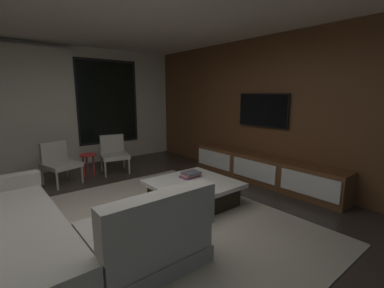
% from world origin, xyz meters
% --- Properties ---
extents(floor, '(9.20, 9.20, 0.00)m').
position_xyz_m(floor, '(0.00, 0.00, 0.00)').
color(floor, '#332B26').
extents(back_wall_with_window, '(6.60, 0.30, 2.70)m').
position_xyz_m(back_wall_with_window, '(-0.06, 3.62, 1.34)').
color(back_wall_with_window, beige).
rests_on(back_wall_with_window, floor).
extents(media_wall, '(0.12, 7.80, 2.70)m').
position_xyz_m(media_wall, '(3.06, 0.00, 1.35)').
color(media_wall, brown).
rests_on(media_wall, floor).
extents(area_rug, '(3.20, 3.80, 0.01)m').
position_xyz_m(area_rug, '(0.35, -0.10, 0.01)').
color(area_rug, '#ADA391').
rests_on(area_rug, floor).
extents(sectional_couch, '(1.98, 2.50, 0.82)m').
position_xyz_m(sectional_couch, '(-0.88, -0.07, 0.29)').
color(sectional_couch, gray).
rests_on(sectional_couch, floor).
extents(coffee_table, '(1.16, 1.16, 0.36)m').
position_xyz_m(coffee_table, '(1.14, 0.12, 0.19)').
color(coffee_table, black).
rests_on(coffee_table, floor).
extents(book_stack_on_coffee_table, '(0.30, 0.21, 0.09)m').
position_xyz_m(book_stack_on_coffee_table, '(1.25, 0.32, 0.40)').
color(book_stack_on_coffee_table, '#794471').
rests_on(book_stack_on_coffee_table, coffee_table).
extents(accent_chair_near_window, '(0.65, 0.66, 0.78)m').
position_xyz_m(accent_chair_near_window, '(0.94, 2.54, 0.43)').
color(accent_chair_near_window, '#B2ADA0').
rests_on(accent_chair_near_window, floor).
extents(accent_chair_by_curtain, '(0.67, 0.69, 0.78)m').
position_xyz_m(accent_chair_by_curtain, '(-0.16, 2.47, 0.43)').
color(accent_chair_by_curtain, '#B2ADA0').
rests_on(accent_chair_by_curtain, floor).
extents(side_stool, '(0.32, 0.32, 0.46)m').
position_xyz_m(side_stool, '(0.40, 2.56, 0.37)').
color(side_stool, red).
rests_on(side_stool, floor).
extents(media_console, '(0.46, 3.10, 0.52)m').
position_xyz_m(media_console, '(2.77, 0.05, 0.25)').
color(media_console, brown).
rests_on(media_console, floor).
extents(mounted_tv, '(0.05, 1.08, 0.63)m').
position_xyz_m(mounted_tv, '(2.95, 0.25, 1.35)').
color(mounted_tv, black).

